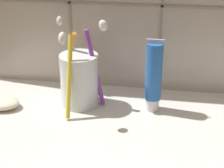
{
  "coord_description": "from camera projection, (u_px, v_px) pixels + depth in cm",
  "views": [
    {
      "loc": [
        4.27,
        -58.54,
        39.33
      ],
      "look_at": [
        -6.04,
        3.55,
        9.63
      ],
      "focal_mm": 60.0,
      "sensor_mm": 36.0,
      "label": 1
    }
  ],
  "objects": [
    {
      "name": "toothbrush_cup",
      "position": [
        79.0,
        79.0,
        0.76
      ],
      "size": [
        12.97,
        16.22,
        18.41
      ],
      "color": "silver",
      "rests_on": "sink_counter"
    },
    {
      "name": "sink_counter",
      "position": [
        141.0,
        136.0,
        0.69
      ],
      "size": [
        78.81,
        38.14,
        2.0
      ],
      "primitive_type": "cube",
      "color": "silver",
      "rests_on": "ground"
    },
    {
      "name": "toothpaste_tube",
      "position": [
        154.0,
        76.0,
        0.73
      ],
      "size": [
        3.4,
        3.23,
        15.02
      ],
      "color": "white",
      "rests_on": "sink_counter"
    },
    {
      "name": "soap_bar",
      "position": [
        0.0,
        103.0,
        0.77
      ],
      "size": [
        8.22,
        5.48,
        2.18
      ],
      "primitive_type": "ellipsoid",
      "color": "silver",
      "rests_on": "sink_counter"
    }
  ]
}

